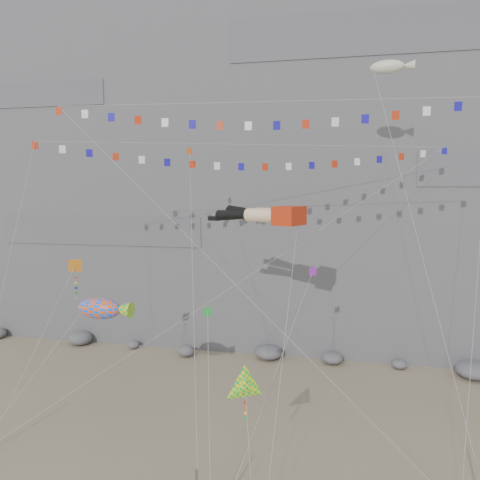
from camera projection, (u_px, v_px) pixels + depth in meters
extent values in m
plane|color=gray|center=(228.00, 457.00, 28.52)|extent=(120.00, 120.00, 0.00)
cube|color=slate|center=(288.00, 117.00, 56.96)|extent=(80.00, 28.00, 50.00)
cube|color=#B7270B|center=(289.00, 216.00, 30.54)|extent=(2.22, 2.52, 1.24)
cylinder|color=beige|center=(261.00, 215.00, 31.06)|extent=(2.29, 1.66, 0.91)
sphere|color=black|center=(248.00, 215.00, 31.66)|extent=(0.84, 0.84, 0.84)
cone|color=black|center=(233.00, 215.00, 32.37)|extent=(2.60, 1.68, 0.85)
cube|color=black|center=(214.00, 218.00, 33.35)|extent=(0.89, 0.65, 0.30)
cylinder|color=beige|center=(270.00, 214.00, 32.07)|extent=(2.29, 1.66, 0.91)
sphere|color=black|center=(257.00, 214.00, 32.67)|extent=(0.84, 0.84, 0.84)
cone|color=black|center=(243.00, 212.00, 33.36)|extent=(2.62, 1.69, 0.91)
cube|color=black|center=(224.00, 212.00, 34.32)|extent=(0.89, 0.65, 0.30)
cylinder|color=gray|center=(278.00, 352.00, 25.85)|extent=(0.03, 0.03, 18.33)
cylinder|color=gray|center=(126.00, 285.00, 31.58)|extent=(0.03, 0.03, 27.99)
cylinder|color=gray|center=(351.00, 284.00, 26.47)|extent=(0.03, 0.03, 25.09)
cylinder|color=gray|center=(31.00, 358.00, 29.75)|extent=(0.03, 0.03, 12.87)
cylinder|color=gray|center=(36.00, 382.00, 28.86)|extent=(0.03, 0.03, 11.67)
cylinder|color=gray|center=(250.00, 466.00, 22.13)|extent=(0.03, 0.03, 7.21)
cylinder|color=gray|center=(429.00, 249.00, 29.03)|extent=(0.03, 0.03, 28.01)
cylinder|color=gray|center=(193.00, 294.00, 29.53)|extent=(0.03, 0.03, 25.65)
cylinder|color=gray|center=(275.00, 374.00, 27.96)|extent=(0.03, 0.03, 16.25)
cylinder|color=gray|center=(209.00, 408.00, 25.27)|extent=(0.03, 0.03, 11.39)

